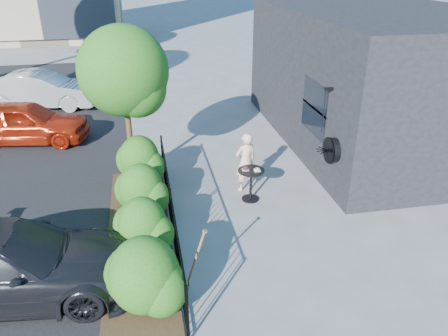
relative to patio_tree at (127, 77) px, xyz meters
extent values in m
plane|color=gray|center=(2.24, -2.76, -2.76)|extent=(120.00, 120.00, 0.00)
cube|color=black|center=(7.74, 1.74, -0.76)|extent=(6.00, 9.00, 4.00)
cube|color=black|center=(4.75, -0.36, -0.96)|extent=(0.04, 1.60, 1.40)
cube|color=black|center=(4.75, -0.36, -0.96)|extent=(0.05, 1.70, 0.06)
cylinder|color=black|center=(4.66, -1.86, -1.51)|extent=(0.18, 0.60, 0.60)
cylinder|color=black|center=(4.56, -1.86, -1.51)|extent=(0.03, 0.64, 0.64)
cube|color=black|center=(4.64, -1.36, -0.16)|extent=(0.25, 0.06, 0.06)
cylinder|color=black|center=(4.56, -1.36, -0.71)|extent=(0.02, 0.02, 1.05)
cylinder|color=black|center=(0.74, -5.76, -2.21)|extent=(0.05, 0.05, 1.10)
cylinder|color=black|center=(0.74, -2.76, -2.21)|extent=(0.05, 0.05, 1.10)
cylinder|color=black|center=(0.74, 0.24, -2.21)|extent=(0.05, 0.05, 1.10)
cube|color=black|center=(0.74, -2.76, -1.70)|extent=(0.03, 6.00, 0.03)
cube|color=black|center=(0.74, -2.76, -2.66)|extent=(0.03, 6.00, 0.03)
cylinder|color=black|center=(0.74, -5.66, -2.21)|extent=(0.02, 0.02, 1.04)
cylinder|color=black|center=(0.74, -5.46, -2.21)|extent=(0.02, 0.02, 1.04)
cylinder|color=black|center=(0.74, -5.26, -2.21)|extent=(0.02, 0.02, 1.04)
cylinder|color=black|center=(0.74, -5.06, -2.21)|extent=(0.02, 0.02, 1.04)
cylinder|color=black|center=(0.74, -4.86, -2.21)|extent=(0.02, 0.02, 1.04)
cylinder|color=black|center=(0.74, -4.66, -2.21)|extent=(0.02, 0.02, 1.04)
cylinder|color=black|center=(0.74, -4.46, -2.21)|extent=(0.02, 0.02, 1.04)
cylinder|color=black|center=(0.74, -4.26, -2.21)|extent=(0.02, 0.02, 1.04)
cylinder|color=black|center=(0.74, -4.06, -2.21)|extent=(0.02, 0.02, 1.04)
cylinder|color=black|center=(0.74, -3.86, -2.21)|extent=(0.02, 0.02, 1.04)
cylinder|color=black|center=(0.74, -3.66, -2.21)|extent=(0.02, 0.02, 1.04)
cylinder|color=black|center=(0.74, -3.46, -2.21)|extent=(0.02, 0.02, 1.04)
cylinder|color=black|center=(0.74, -3.26, -2.21)|extent=(0.02, 0.02, 1.04)
cylinder|color=black|center=(0.74, -3.06, -2.21)|extent=(0.02, 0.02, 1.04)
cylinder|color=black|center=(0.74, -2.86, -2.21)|extent=(0.02, 0.02, 1.04)
cylinder|color=black|center=(0.74, -2.66, -2.21)|extent=(0.02, 0.02, 1.04)
cylinder|color=black|center=(0.74, -2.46, -2.21)|extent=(0.02, 0.02, 1.04)
cylinder|color=black|center=(0.74, -2.26, -2.21)|extent=(0.02, 0.02, 1.04)
cylinder|color=black|center=(0.74, -2.06, -2.21)|extent=(0.02, 0.02, 1.04)
cylinder|color=black|center=(0.74, -1.86, -2.21)|extent=(0.02, 0.02, 1.04)
cylinder|color=black|center=(0.74, -1.66, -2.21)|extent=(0.02, 0.02, 1.04)
cylinder|color=black|center=(0.74, -1.46, -2.21)|extent=(0.02, 0.02, 1.04)
cylinder|color=black|center=(0.74, -1.26, -2.21)|extent=(0.02, 0.02, 1.04)
cylinder|color=black|center=(0.74, -1.06, -2.21)|extent=(0.02, 0.02, 1.04)
cylinder|color=black|center=(0.74, -0.86, -2.21)|extent=(0.02, 0.02, 1.04)
cylinder|color=black|center=(0.74, -0.66, -2.21)|extent=(0.02, 0.02, 1.04)
cylinder|color=black|center=(0.74, -0.46, -2.21)|extent=(0.02, 0.02, 1.04)
cylinder|color=black|center=(0.74, -0.26, -2.21)|extent=(0.02, 0.02, 1.04)
cylinder|color=black|center=(0.74, -0.06, -2.21)|extent=(0.02, 0.02, 1.04)
cylinder|color=black|center=(0.74, 0.14, -2.21)|extent=(0.02, 0.02, 1.04)
cube|color=#382616|center=(0.04, -2.76, -2.72)|extent=(1.30, 6.00, 0.08)
ellipsoid|color=#1C5B14|center=(0.14, -4.96, -2.06)|extent=(1.10, 1.10, 1.24)
ellipsoid|color=#1C5B14|center=(0.14, -3.36, -2.06)|extent=(1.10, 1.10, 1.24)
ellipsoid|color=#1C5B14|center=(0.14, -1.86, -2.06)|extent=(1.10, 1.10, 1.24)
ellipsoid|color=#1C5B14|center=(0.14, -0.46, -2.06)|extent=(1.10, 1.10, 1.24)
cylinder|color=#3F2B19|center=(-0.06, 0.04, -1.56)|extent=(0.14, 0.14, 2.40)
sphere|color=#1C5B14|center=(-0.06, 0.04, 0.08)|extent=(2.20, 2.20, 2.20)
sphere|color=#1C5B14|center=(0.24, -0.16, -0.25)|extent=(1.43, 1.43, 1.43)
cylinder|color=black|center=(2.74, -1.65, -1.98)|extent=(0.64, 0.64, 0.03)
cylinder|color=black|center=(2.74, -1.65, -2.37)|extent=(0.06, 0.06, 0.77)
cylinder|color=black|center=(2.74, -1.65, -2.75)|extent=(0.43, 0.43, 0.03)
cube|color=white|center=(2.60, -1.61, -1.96)|extent=(0.18, 0.18, 0.01)
cube|color=white|center=(2.87, -1.70, -1.96)|extent=(0.18, 0.18, 0.01)
torus|color=#4A0C25|center=(2.60, -1.61, -1.93)|extent=(0.14, 0.14, 0.05)
torus|color=tan|center=(2.87, -1.70, -1.93)|extent=(0.14, 0.14, 0.05)
imported|color=beige|center=(2.73, -1.12, -2.00)|extent=(0.64, 0.51, 1.53)
cylinder|color=brown|center=(1.02, -4.61, -2.08)|extent=(0.38, 0.04, 1.11)
cube|color=gray|center=(0.85, -4.61, -2.67)|extent=(0.09, 0.17, 0.24)
cylinder|color=brown|center=(1.19, -4.61, -1.54)|extent=(0.10, 0.09, 0.05)
imported|color=#AB250E|center=(-3.40, 3.31, -2.10)|extent=(4.11, 2.14, 1.34)
imported|color=#B2B2B7|center=(-3.52, 7.02, -2.06)|extent=(4.47, 2.20, 1.41)
imported|color=black|center=(-2.19, -4.10, -2.11)|extent=(4.68, 2.24, 1.32)
camera|label=1|loc=(0.35, -10.68, 2.58)|focal=35.00mm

